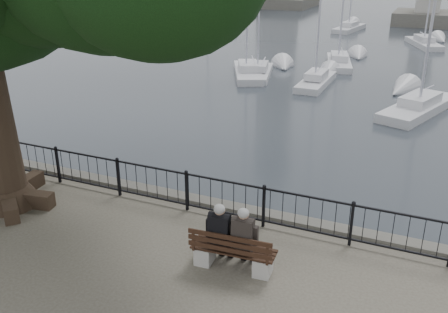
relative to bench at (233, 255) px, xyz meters
The scene contains 14 objects.
harbor 2.68m from the bench, 113.20° to the left, with size 260.00×260.00×1.20m.
railing 2.12m from the bench, 118.58° to the left, with size 22.06×0.06×1.00m.
bench is the anchor object (origin of this frame).
person_left 0.45m from the bench, 163.96° to the left, with size 0.43×0.73×1.44m.
person_right 0.42m from the bench, 28.51° to the left, with size 0.43×0.73×1.44m.
lion_monument 49.29m from the bench, 88.84° to the left, with size 6.37×6.37×9.30m.
sailboat_a 21.44m from the bench, 110.37° to the left, with size 3.62×5.52×9.27m.
sailboat_b 25.46m from the bench, 96.84° to the left, with size 2.66×5.39×10.24m.
sailboat_c 16.59m from the bench, 81.08° to the left, with size 3.40×5.99×11.24m.
sailboat_e 35.06m from the bench, 116.23° to the left, with size 2.72×4.76×11.32m.
sailboat_f 35.50m from the bench, 87.36° to the left, with size 3.32×5.40×11.25m.
sailboat_h 42.03m from the bench, 97.46° to the left, with size 2.35×5.74×14.07m.
sailboat_i 21.41m from the bench, 108.59° to the left, with size 2.43×4.90×9.05m.
sailboat_j 19.76m from the bench, 99.08° to the left, with size 1.35×4.75×10.47m.
Camera 1 is at (4.27, -7.18, 5.93)m, focal length 40.00 mm.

